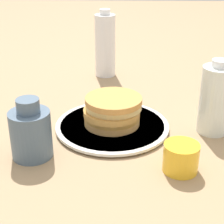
{
  "coord_description": "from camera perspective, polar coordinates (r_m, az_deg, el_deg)",
  "views": [
    {
      "loc": [
        0.0,
        -0.83,
        0.46
      ],
      "look_at": [
        -0.02,
        0.02,
        0.05
      ],
      "focal_mm": 60.0,
      "sensor_mm": 36.0,
      "label": 1
    }
  ],
  "objects": [
    {
      "name": "ground_plane",
      "position": [
        0.95,
        1.33,
        -3.16
      ],
      "size": [
        4.0,
        4.0,
        0.0
      ],
      "primitive_type": "plane",
      "color": "#9E7F5B"
    },
    {
      "name": "plate",
      "position": [
        0.97,
        -0.0,
        -2.13
      ],
      "size": [
        0.29,
        0.29,
        0.01
      ],
      "color": "silver",
      "rests_on": "ground_plane"
    },
    {
      "name": "pancake_stack",
      "position": [
        0.95,
        0.04,
        0.22
      ],
      "size": [
        0.15,
        0.16,
        0.08
      ],
      "color": "tan",
      "rests_on": "plate"
    },
    {
      "name": "juice_glass",
      "position": [
        0.81,
        10.41,
        -6.84
      ],
      "size": [
        0.08,
        0.08,
        0.06
      ],
      "color": "yellow",
      "rests_on": "ground_plane"
    },
    {
      "name": "cream_jug",
      "position": [
        0.85,
        -12.33,
        -3.01
      ],
      "size": [
        0.09,
        0.09,
        0.14
      ],
      "color": "#4C6075",
      "rests_on": "ground_plane"
    },
    {
      "name": "water_bottle_mid",
      "position": [
        1.3,
        -1.08,
        10.16
      ],
      "size": [
        0.07,
        0.07,
        0.23
      ],
      "color": "white",
      "rests_on": "ground_plane"
    },
    {
      "name": "water_bottle_far",
      "position": [
        0.96,
        15.46,
        1.88
      ],
      "size": [
        0.08,
        0.08,
        0.19
      ],
      "color": "silver",
      "rests_on": "ground_plane"
    }
  ]
}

